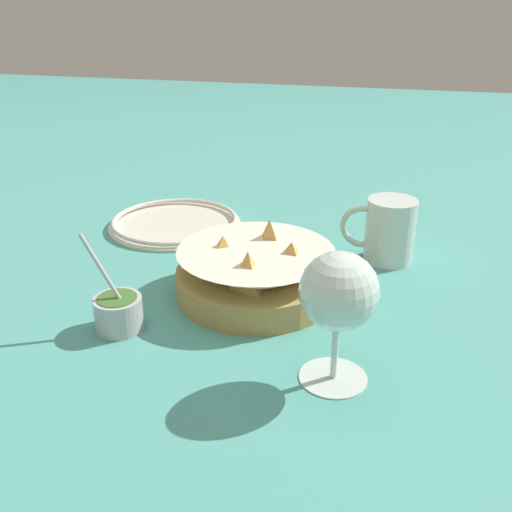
{
  "coord_description": "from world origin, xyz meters",
  "views": [
    {
      "loc": [
        -0.2,
        0.62,
        0.37
      ],
      "look_at": [
        -0.02,
        -0.03,
        0.06
      ],
      "focal_mm": 40.0,
      "sensor_mm": 36.0,
      "label": 1
    }
  ],
  "objects_px": {
    "sauce_cup": "(118,311)",
    "wine_glass": "(338,295)",
    "beer_mug": "(388,233)",
    "side_plate": "(175,222)",
    "food_basket": "(257,273)"
  },
  "relations": [
    {
      "from": "food_basket",
      "to": "beer_mug",
      "type": "distance_m",
      "value": 0.23
    },
    {
      "from": "sauce_cup",
      "to": "side_plate",
      "type": "relative_size",
      "value": 0.52
    },
    {
      "from": "sauce_cup",
      "to": "wine_glass",
      "type": "bearing_deg",
      "value": 173.13
    },
    {
      "from": "food_basket",
      "to": "beer_mug",
      "type": "relative_size",
      "value": 1.91
    },
    {
      "from": "wine_glass",
      "to": "side_plate",
      "type": "height_order",
      "value": "wine_glass"
    },
    {
      "from": "sauce_cup",
      "to": "wine_glass",
      "type": "xyz_separation_m",
      "value": [
        -0.26,
        0.03,
        0.08
      ]
    },
    {
      "from": "food_basket",
      "to": "sauce_cup",
      "type": "xyz_separation_m",
      "value": [
        0.14,
        0.13,
        -0.01
      ]
    },
    {
      "from": "sauce_cup",
      "to": "beer_mug",
      "type": "xyz_separation_m",
      "value": [
        -0.3,
        -0.29,
        0.02
      ]
    },
    {
      "from": "side_plate",
      "to": "food_basket",
      "type": "bearing_deg",
      "value": 134.69
    },
    {
      "from": "food_basket",
      "to": "side_plate",
      "type": "height_order",
      "value": "food_basket"
    },
    {
      "from": "beer_mug",
      "to": "side_plate",
      "type": "relative_size",
      "value": 0.49
    },
    {
      "from": "sauce_cup",
      "to": "side_plate",
      "type": "bearing_deg",
      "value": -78.91
    },
    {
      "from": "wine_glass",
      "to": "beer_mug",
      "type": "bearing_deg",
      "value": -96.51
    },
    {
      "from": "sauce_cup",
      "to": "wine_glass",
      "type": "height_order",
      "value": "wine_glass"
    },
    {
      "from": "sauce_cup",
      "to": "food_basket",
      "type": "bearing_deg",
      "value": -137.26
    }
  ]
}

